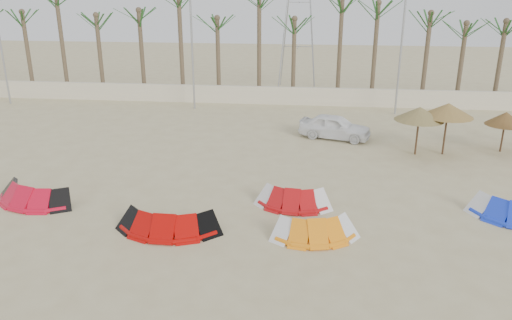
# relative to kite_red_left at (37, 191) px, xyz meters

# --- Properties ---
(ground) EXTENTS (120.00, 120.00, 0.00)m
(ground) POSITION_rel_kite_red_left_xyz_m (8.83, -3.65, -0.42)
(ground) COLOR #C4B88B
(ground) RESTS_ON ground
(boundary_wall) EXTENTS (60.00, 0.30, 1.30)m
(boundary_wall) POSITION_rel_kite_red_left_xyz_m (8.83, 18.35, 0.23)
(boundary_wall) COLOR beige
(boundary_wall) RESTS_ON ground
(palm_line) EXTENTS (52.00, 4.00, 7.70)m
(palm_line) POSITION_rel_kite_red_left_xyz_m (9.50, 19.85, 6.02)
(palm_line) COLOR brown
(palm_line) RESTS_ON ground
(lamp_b) EXTENTS (1.25, 0.14, 11.00)m
(lamp_b) POSITION_rel_kite_red_left_xyz_m (2.87, 16.35, 5.35)
(lamp_b) COLOR #A5A8AD
(lamp_b) RESTS_ON ground
(lamp_c) EXTENTS (1.25, 0.14, 11.00)m
(lamp_c) POSITION_rel_kite_red_left_xyz_m (16.87, 16.35, 5.35)
(lamp_c) COLOR #A5A8AD
(lamp_c) RESTS_ON ground
(pylon) EXTENTS (3.00, 3.00, 14.00)m
(pylon) POSITION_rel_kite_red_left_xyz_m (9.83, 24.35, -0.42)
(pylon) COLOR #A5A8AD
(pylon) RESTS_ON ground
(kite_red_left) EXTENTS (3.84, 2.35, 0.90)m
(kite_red_left) POSITION_rel_kite_red_left_xyz_m (0.00, 0.00, 0.00)
(kite_red_left) COLOR red
(kite_red_left) RESTS_ON ground
(kite_red_mid) EXTENTS (3.70, 1.58, 0.90)m
(kite_red_mid) POSITION_rel_kite_red_left_xyz_m (6.15, -1.78, 0.00)
(kite_red_mid) COLOR #AB0603
(kite_red_mid) RESTS_ON ground
(kite_red_right) EXTENTS (3.09, 1.76, 0.90)m
(kite_red_right) POSITION_rel_kite_red_left_xyz_m (10.52, 0.81, -0.00)
(kite_red_right) COLOR #B50E10
(kite_red_right) RESTS_ON ground
(kite_orange) EXTENTS (3.22, 2.01, 0.90)m
(kite_orange) POSITION_rel_kite_red_left_xyz_m (11.42, -1.75, -0.00)
(kite_orange) COLOR orange
(kite_orange) RESTS_ON ground
(parasol_left) EXTENTS (2.52, 2.52, 2.55)m
(parasol_left) POSITION_rel_kite_red_left_xyz_m (16.63, 7.79, 1.77)
(parasol_left) COLOR #4C331E
(parasol_left) RESTS_ON ground
(parasol_mid) EXTENTS (2.57, 2.57, 2.73)m
(parasol_mid) POSITION_rel_kite_red_left_xyz_m (18.06, 7.99, 1.96)
(parasol_mid) COLOR #4C331E
(parasol_mid) RESTS_ON ground
(parasol_right) EXTENTS (2.02, 2.02, 2.17)m
(parasol_right) POSITION_rel_kite_red_left_xyz_m (21.23, 8.78, 1.39)
(parasol_right) COLOR #4C331E
(parasol_right) RESTS_ON ground
(car) EXTENTS (4.37, 2.72, 1.39)m
(car) POSITION_rel_kite_red_left_xyz_m (12.51, 10.20, 0.27)
(car) COLOR white
(car) RESTS_ON ground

